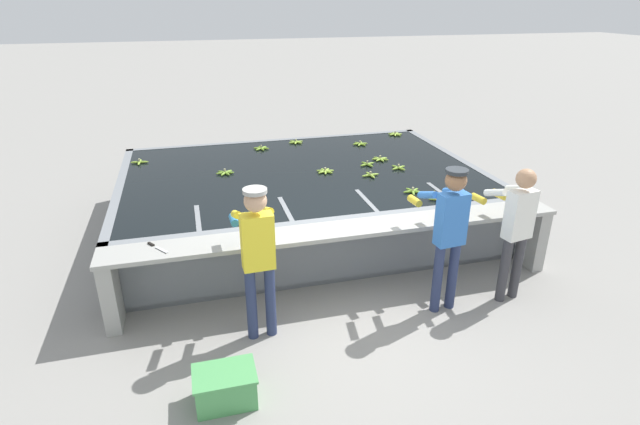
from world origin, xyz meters
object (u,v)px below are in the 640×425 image
(banana_bunch_floating_11, at_px, (140,162))
(crate, at_px, (225,387))
(banana_bunch_floating_9, at_px, (370,175))
(banana_bunch_floating_13, at_px, (395,134))
(worker_1, at_px, (449,226))
(banana_bunch_floating_2, at_px, (360,144))
(knife_0, at_px, (155,246))
(banana_bunch_floating_7, at_px, (398,168))
(banana_bunch_floating_8, at_px, (367,164))
(banana_bunch_floating_0, at_px, (261,148))
(banana_bunch_floating_3, at_px, (253,193))
(banana_bunch_floating_4, at_px, (296,142))
(banana_bunch_floating_12, at_px, (325,171))
(worker_0, at_px, (258,249))
(worker_2, at_px, (516,223))
(banana_bunch_floating_10, at_px, (413,191))
(banana_bunch_floating_5, at_px, (439,199))
(banana_bunch_floating_1, at_px, (225,173))
(banana_bunch_floating_6, at_px, (380,159))

(banana_bunch_floating_11, distance_m, crate, 4.78)
(banana_bunch_floating_9, distance_m, banana_bunch_floating_13, 2.51)
(worker_1, distance_m, banana_bunch_floating_9, 2.24)
(banana_bunch_floating_9, bearing_deg, banana_bunch_floating_2, 75.86)
(worker_1, xyz_separation_m, knife_0, (-3.10, 0.68, -0.16))
(banana_bunch_floating_13, relative_size, crate, 0.51)
(banana_bunch_floating_7, relative_size, banana_bunch_floating_8, 0.98)
(banana_bunch_floating_0, distance_m, knife_0, 3.79)
(banana_bunch_floating_8, height_order, banana_bunch_floating_13, same)
(banana_bunch_floating_3, distance_m, banana_bunch_floating_13, 3.94)
(banana_bunch_floating_0, bearing_deg, crate, -102.87)
(banana_bunch_floating_0, bearing_deg, banana_bunch_floating_4, 19.61)
(banana_bunch_floating_0, xyz_separation_m, banana_bunch_floating_3, (-0.45, -2.14, 0.00))
(banana_bunch_floating_13, distance_m, crate, 6.49)
(banana_bunch_floating_2, bearing_deg, banana_bunch_floating_0, 174.30)
(banana_bunch_floating_2, relative_size, banana_bunch_floating_12, 1.00)
(banana_bunch_floating_4, bearing_deg, worker_0, -107.42)
(crate, bearing_deg, banana_bunch_floating_8, 53.96)
(worker_2, xyz_separation_m, banana_bunch_floating_9, (-0.91, 2.23, -0.09))
(banana_bunch_floating_10, relative_size, banana_bunch_floating_11, 0.98)
(banana_bunch_floating_5, relative_size, banana_bunch_floating_7, 1.02)
(banana_bunch_floating_0, height_order, banana_bunch_floating_7, same)
(banana_bunch_floating_1, bearing_deg, banana_bunch_floating_7, -10.15)
(banana_bunch_floating_5, height_order, knife_0, banana_bunch_floating_5)
(banana_bunch_floating_0, relative_size, banana_bunch_floating_10, 1.02)
(banana_bunch_floating_0, height_order, banana_bunch_floating_4, same)
(worker_0, bearing_deg, banana_bunch_floating_1, 91.40)
(banana_bunch_floating_6, bearing_deg, banana_bunch_floating_11, 167.43)
(worker_1, xyz_separation_m, crate, (-2.54, -0.85, -0.87))
(banana_bunch_floating_2, xyz_separation_m, banana_bunch_floating_4, (-1.09, 0.42, 0.00))
(worker_2, height_order, banana_bunch_floating_1, worker_2)
(banana_bunch_floating_13, bearing_deg, worker_1, -105.79)
(banana_bunch_floating_8, xyz_separation_m, banana_bunch_floating_11, (-3.50, 1.06, 0.00))
(banana_bunch_floating_11, bearing_deg, banana_bunch_floating_0, 7.98)
(banana_bunch_floating_1, xyz_separation_m, banana_bunch_floating_5, (2.62, -1.82, 0.00))
(worker_2, distance_m, banana_bunch_floating_0, 4.66)
(banana_bunch_floating_9, distance_m, knife_0, 3.41)
(banana_bunch_floating_12, distance_m, crate, 3.97)
(banana_bunch_floating_7, height_order, knife_0, banana_bunch_floating_7)
(worker_2, xyz_separation_m, banana_bunch_floating_0, (-2.27, 4.08, -0.09))
(banana_bunch_floating_12, bearing_deg, banana_bunch_floating_5, -52.77)
(worker_0, bearing_deg, banana_bunch_floating_10, 30.90)
(banana_bunch_floating_4, bearing_deg, banana_bunch_floating_12, -87.64)
(worker_0, xyz_separation_m, banana_bunch_floating_12, (1.41, 2.53, -0.13))
(banana_bunch_floating_6, relative_size, crate, 0.51)
(worker_1, xyz_separation_m, banana_bunch_floating_1, (-2.15, 2.91, -0.15))
(worker_0, bearing_deg, banana_bunch_floating_12, 60.87)
(banana_bunch_floating_2, xyz_separation_m, banana_bunch_floating_9, (-0.42, -1.67, 0.00))
(banana_bunch_floating_6, relative_size, banana_bunch_floating_8, 1.02)
(banana_bunch_floating_7, distance_m, banana_bunch_floating_11, 4.13)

